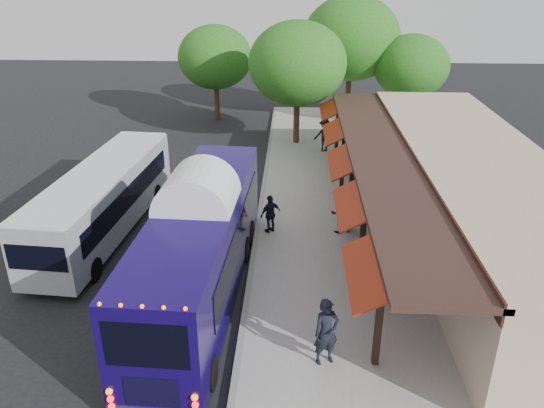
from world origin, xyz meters
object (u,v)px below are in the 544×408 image
(coach_bus, at_px, (200,243))
(sign_board, at_px, (365,227))
(city_bus, at_px, (104,198))
(ped_a, at_px, (326,332))
(ped_b, at_px, (341,213))
(ped_c, at_px, (270,214))
(ped_d, at_px, (325,135))

(coach_bus, height_order, sign_board, coach_bus)
(city_bus, relative_size, sign_board, 9.17)
(city_bus, distance_m, sign_board, 10.40)
(sign_board, bearing_deg, ped_a, -100.55)
(ped_b, bearing_deg, city_bus, -18.89)
(city_bus, distance_m, ped_b, 9.51)
(sign_board, bearing_deg, coach_bus, -144.91)
(ped_b, xyz_separation_m, ped_c, (-2.80, -0.11, -0.05))
(city_bus, xyz_separation_m, ped_a, (8.53, -7.63, -0.38))
(city_bus, bearing_deg, sign_board, -0.69)
(sign_board, bearing_deg, ped_d, 99.72)
(coach_bus, distance_m, ped_a, 5.17)
(coach_bus, relative_size, city_bus, 1.09)
(ped_c, xyz_separation_m, sign_board, (3.64, -0.94, -0.03))
(ped_a, height_order, ped_d, ped_a)
(coach_bus, distance_m, ped_b, 6.62)
(city_bus, relative_size, ped_a, 5.25)
(city_bus, distance_m, ped_a, 11.45)
(ped_a, xyz_separation_m, ped_d, (0.80, 17.90, -0.04))
(coach_bus, xyz_separation_m, ped_b, (4.85, 4.40, -0.93))
(ped_b, distance_m, sign_board, 1.35)
(ped_d, relative_size, sign_board, 1.68)
(ped_d, height_order, sign_board, ped_d)
(ped_a, xyz_separation_m, sign_board, (1.81, 6.67, -0.22))
(ped_b, xyz_separation_m, sign_board, (0.84, -1.05, -0.08))
(ped_c, distance_m, ped_d, 10.63)
(ped_c, bearing_deg, city_bus, -37.75)
(sign_board, bearing_deg, city_bus, 179.28)
(city_bus, bearing_deg, ped_b, 5.17)
(city_bus, height_order, ped_b, city_bus)
(ped_a, xyz_separation_m, ped_b, (0.96, 7.72, -0.14))
(coach_bus, height_order, ped_c, coach_bus)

